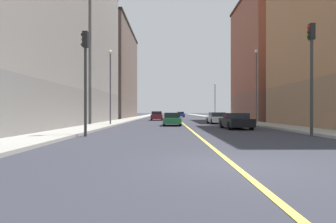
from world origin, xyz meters
name	(u,v)px	position (x,y,z in m)	size (l,w,h in m)	color
ground_plane	(232,165)	(0.00, 0.00, 0.00)	(400.00, 400.00, 0.00)	#2F303A
sidewalk_left	(216,118)	(8.13, 49.00, 0.07)	(2.74, 168.00, 0.15)	#9E9B93
sidewalk_right	(135,118)	(-8.13, 49.00, 0.07)	(2.74, 168.00, 0.15)	#9E9B93
lane_center_stripe	(175,118)	(0.00, 49.00, 0.01)	(0.16, 154.00, 0.01)	#E5D14C
building_left_mid	(278,59)	(15.17, 35.14, 9.34)	(11.62, 15.59, 18.67)	brown
building_right_midblock	(62,47)	(-15.17, 28.80, 9.65)	(11.62, 15.61, 19.28)	slate
building_right_distant	(103,73)	(-15.17, 51.51, 9.43)	(11.62, 24.38, 18.84)	brown
traffic_light_left_near	(310,64)	(6.35, 8.43, 4.08)	(0.40, 0.32, 6.34)	#2D2D2D
traffic_light_right_near	(84,68)	(-6.38, 8.43, 3.83)	(0.40, 0.32, 5.90)	#2D2D2D
street_lamp_left_near	(255,79)	(7.36, 21.48, 4.73)	(0.36, 0.36, 7.62)	#4C4C51
street_lamp_right_near	(109,79)	(-7.36, 20.11, 4.53)	(0.36, 0.36, 7.24)	#4C4C51
street_lamp_left_far	(214,97)	(7.36, 46.78, 4.25)	(0.36, 0.36, 6.72)	#4C4C51
car_green	(171,119)	(-1.30, 20.35, 0.61)	(1.81, 3.96, 1.27)	#1E6B38
car_silver	(216,118)	(3.82, 24.33, 0.62)	(1.95, 4.10, 1.29)	silver
car_blue	(179,115)	(1.29, 60.64, 0.62)	(2.00, 4.11, 1.29)	#23389E
car_maroon	(155,116)	(-3.49, 36.65, 0.68)	(1.93, 4.43, 1.40)	maroon
car_black	(234,121)	(3.73, 15.17, 0.63)	(2.03, 4.18, 1.27)	black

